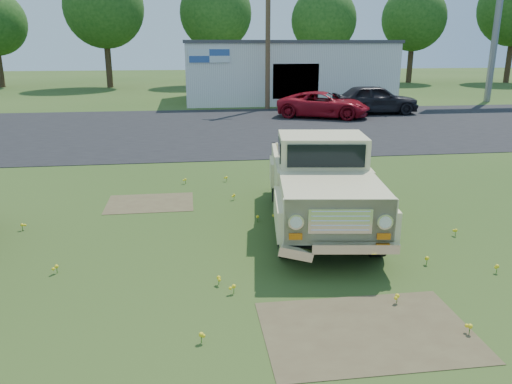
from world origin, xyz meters
TOP-DOWN VIEW (x-y plane):
  - ground at (0.00, 0.00)m, footprint 140.00×140.00m
  - asphalt_lot at (0.00, 15.00)m, footprint 90.00×14.00m
  - dirt_patch_a at (1.50, -3.00)m, footprint 3.00×2.00m
  - dirt_patch_b at (-2.00, 3.50)m, footprint 2.20×1.60m
  - commercial_building at (6.00, 26.99)m, footprint 14.20×8.20m
  - utility_pole_mid at (4.00, 22.00)m, footprint 1.60×0.30m
  - treeline_c at (-8.00, 39.50)m, footprint 7.04×7.04m
  - treeline_d at (2.00, 40.50)m, footprint 6.72×6.72m
  - treeline_e at (12.00, 39.00)m, footprint 6.08×6.08m
  - treeline_f at (22.00, 41.50)m, footprint 6.40×6.40m
  - vintage_pickup_truck at (1.94, 1.41)m, footprint 2.96×5.96m
  - red_pickup at (6.47, 17.89)m, footprint 5.51×4.11m
  - dark_sedan at (9.81, 18.95)m, footprint 4.98×2.18m

SIDE VIEW (x-z plane):
  - ground at x=0.00m, z-range 0.00..0.00m
  - asphalt_lot at x=0.00m, z-range -0.01..0.01m
  - dirt_patch_a at x=1.50m, z-range -0.01..0.01m
  - dirt_patch_b at x=-2.00m, z-range -0.01..0.01m
  - red_pickup at x=6.47m, z-range 0.00..1.39m
  - dark_sedan at x=9.81m, z-range 0.00..1.67m
  - vintage_pickup_truck at x=1.94m, z-range 0.00..2.07m
  - commercial_building at x=6.00m, z-range 0.03..4.18m
  - utility_pole_mid at x=4.00m, z-range 0.10..9.10m
  - treeline_e at x=12.00m, z-range 1.46..10.51m
  - treeline_f at x=22.00m, z-range 1.54..11.06m
  - treeline_d at x=2.00m, z-range 1.62..11.62m
  - treeline_c at x=-8.00m, z-range 1.70..12.17m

